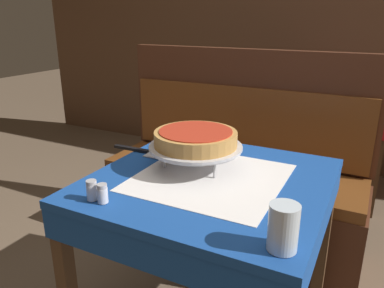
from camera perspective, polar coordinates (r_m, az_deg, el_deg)
The scene contains 11 objects.
dining_table_front at distance 1.40m, azimuth 2.75°, elevation -8.49°, with size 0.82×0.82×0.75m.
dining_table_rear at distance 2.97m, azimuth 21.43°, elevation 4.60°, with size 0.68×0.68×0.76m.
booth_bench at distance 2.23m, azimuth 6.19°, elevation -6.88°, with size 1.47×0.48×1.13m.
back_wall_panel at distance 3.41m, azimuth 19.22°, elevation 16.23°, with size 6.00×0.04×2.40m, color brown.
pizza_pan_stand at distance 1.42m, azimuth 0.55°, elevation -0.57°, with size 0.36×0.36×0.09m.
deep_dish_pizza at distance 1.40m, azimuth 0.55°, elevation 0.93°, with size 0.31×0.31×0.06m.
pizza_server at distance 1.61m, azimuth -7.02°, elevation -1.17°, with size 0.29×0.10×0.01m.
water_glass_near at distance 0.97m, azimuth 13.74°, elevation -12.25°, with size 0.08×0.08×0.12m.
salt_shaker at distance 1.23m, azimuth -15.01°, elevation -6.82°, with size 0.03×0.03×0.07m.
pepper_shaker at distance 1.21m, azimuth -13.49°, elevation -7.34°, with size 0.03×0.03×0.06m.
condiment_caddy at distance 2.84m, azimuth 21.55°, elevation 7.53°, with size 0.13×0.13×0.17m.
Camera 1 is at (0.50, -1.14, 1.30)m, focal length 35.00 mm.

